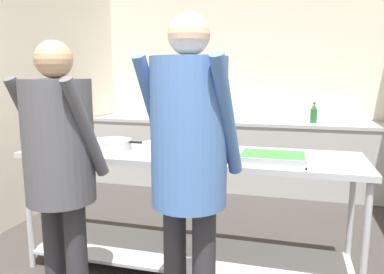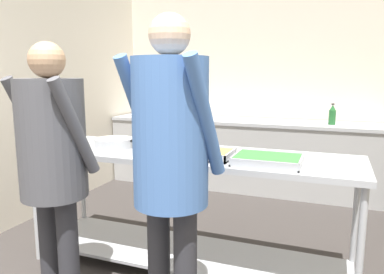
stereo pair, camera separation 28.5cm
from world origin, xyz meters
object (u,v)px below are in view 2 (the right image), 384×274
at_px(serving_tray_roast, 201,154).
at_px(water_bottle, 332,115).
at_px(guest_serving_left, 171,151).
at_px(plate_stack, 157,146).
at_px(guest_serving_right, 53,153).
at_px(serving_tray_vegetables, 268,160).
at_px(sauce_pan, 114,142).

bearing_deg(serving_tray_roast, water_bottle, 69.87).
xyz_separation_m(serving_tray_roast, guest_serving_left, (0.08, -0.69, 0.16)).
bearing_deg(water_bottle, serving_tray_roast, -110.13).
height_order(plate_stack, water_bottle, water_bottle).
relative_size(serving_tray_roast, guest_serving_right, 0.26).
relative_size(serving_tray_roast, serving_tray_vegetables, 1.02).
relative_size(plate_stack, serving_tray_vegetables, 0.57).
distance_m(sauce_pan, plate_stack, 0.38).
relative_size(serving_tray_vegetables, guest_serving_right, 0.26).
bearing_deg(water_bottle, guest_serving_left, -104.23).
distance_m(serving_tray_vegetables, guest_serving_right, 1.34).
relative_size(sauce_pan, guest_serving_left, 0.25).
xyz_separation_m(plate_stack, serving_tray_roast, (0.38, -0.08, -0.01)).
bearing_deg(guest_serving_left, guest_serving_right, 178.92).
xyz_separation_m(serving_tray_roast, water_bottle, (0.83, 2.27, 0.07)).
height_order(plate_stack, guest_serving_right, guest_serving_right).
xyz_separation_m(serving_tray_vegetables, guest_serving_right, (-1.17, -0.65, 0.08)).
height_order(serving_tray_vegetables, guest_serving_right, guest_serving_right).
bearing_deg(sauce_pan, plate_stack, -0.21).
bearing_deg(sauce_pan, serving_tray_vegetables, -5.07).
xyz_separation_m(sauce_pan, guest_serving_left, (0.84, -0.77, 0.14)).
distance_m(serving_tray_roast, guest_serving_left, 0.71).
bearing_deg(water_bottle, sauce_pan, -125.97).
height_order(plate_stack, guest_serving_left, guest_serving_left).
height_order(plate_stack, serving_tray_roast, plate_stack).
xyz_separation_m(plate_stack, serving_tray_vegetables, (0.85, -0.11, -0.01)).
xyz_separation_m(serving_tray_roast, serving_tray_vegetables, (0.47, -0.03, 0.00)).
height_order(serving_tray_roast, guest_serving_right, guest_serving_right).
xyz_separation_m(serving_tray_vegetables, guest_serving_left, (-0.39, -0.66, 0.16)).
bearing_deg(serving_tray_vegetables, water_bottle, 81.08).
height_order(serving_tray_vegetables, water_bottle, water_bottle).
height_order(serving_tray_roast, guest_serving_left, guest_serving_left).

